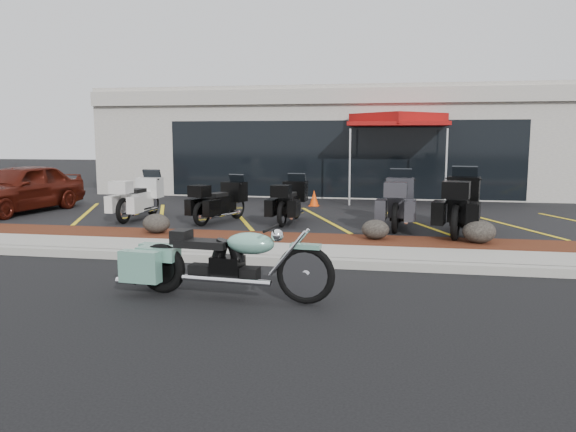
% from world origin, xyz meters
% --- Properties ---
extents(ground, '(90.00, 90.00, 0.00)m').
position_xyz_m(ground, '(0.00, 0.00, 0.00)').
color(ground, black).
rests_on(ground, ground).
extents(curb, '(24.00, 0.25, 0.15)m').
position_xyz_m(curb, '(0.00, 0.90, 0.07)').
color(curb, gray).
rests_on(curb, ground).
extents(sidewalk, '(24.00, 1.20, 0.15)m').
position_xyz_m(sidewalk, '(0.00, 1.60, 0.07)').
color(sidewalk, gray).
rests_on(sidewalk, ground).
extents(mulch_bed, '(24.00, 1.20, 0.16)m').
position_xyz_m(mulch_bed, '(0.00, 2.80, 0.08)').
color(mulch_bed, '#340D0C').
rests_on(mulch_bed, ground).
extents(upper_lot, '(26.00, 9.60, 0.15)m').
position_xyz_m(upper_lot, '(0.00, 8.20, 0.07)').
color(upper_lot, black).
rests_on(upper_lot, ground).
extents(dealership_building, '(18.00, 8.16, 4.00)m').
position_xyz_m(dealership_building, '(0.00, 14.47, 2.01)').
color(dealership_building, gray).
rests_on(dealership_building, ground).
extents(boulder_left, '(0.60, 0.50, 0.42)m').
position_xyz_m(boulder_left, '(-3.32, 2.79, 0.37)').
color(boulder_left, black).
rests_on(boulder_left, mulch_bed).
extents(boulder_mid, '(0.56, 0.47, 0.40)m').
position_xyz_m(boulder_mid, '(1.39, 2.90, 0.36)').
color(boulder_mid, black).
rests_on(boulder_mid, mulch_bed).
extents(boulder_right, '(0.64, 0.54, 0.46)m').
position_xyz_m(boulder_right, '(3.41, 2.82, 0.39)').
color(boulder_right, black).
rests_on(boulder_right, mulch_bed).
extents(hero_cruiser, '(3.07, 1.06, 1.06)m').
position_xyz_m(hero_cruiser, '(0.59, -1.36, 0.53)').
color(hero_cruiser, '#67A08C').
rests_on(hero_cruiser, ground).
extents(touring_white, '(0.90, 2.16, 1.24)m').
position_xyz_m(touring_white, '(-4.60, 5.48, 0.77)').
color(touring_white, white).
rests_on(touring_white, upper_lot).
extents(touring_black_front, '(1.38, 2.12, 1.15)m').
position_xyz_m(touring_black_front, '(-2.19, 5.28, 0.73)').
color(touring_black_front, black).
rests_on(touring_black_front, upper_lot).
extents(touring_black_mid, '(0.91, 2.07, 1.18)m').
position_xyz_m(touring_black_mid, '(-0.69, 5.57, 0.74)').
color(touring_black_mid, black).
rests_on(touring_black_mid, upper_lot).
extents(touring_grey, '(1.04, 2.35, 1.34)m').
position_xyz_m(touring_grey, '(1.92, 5.36, 0.82)').
color(touring_grey, '#313136').
rests_on(touring_grey, upper_lot).
extents(touring_black_rear, '(1.42, 2.60, 1.43)m').
position_xyz_m(touring_black_rear, '(3.34, 4.81, 0.87)').
color(touring_black_rear, black).
rests_on(touring_black_rear, upper_lot).
extents(parked_car, '(2.14, 4.18, 1.36)m').
position_xyz_m(parked_car, '(-8.49, 5.40, 0.83)').
color(parked_car, '#441109').
rests_on(parked_car, upper_lot).
extents(traffic_cone, '(0.36, 0.36, 0.49)m').
position_xyz_m(traffic_cone, '(-0.61, 8.35, 0.39)').
color(traffic_cone, '#E64107').
rests_on(traffic_cone, upper_lot).
extents(popup_canopy, '(3.98, 3.98, 2.85)m').
position_xyz_m(popup_canopy, '(1.86, 10.15, 2.74)').
color(popup_canopy, silver).
rests_on(popup_canopy, upper_lot).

